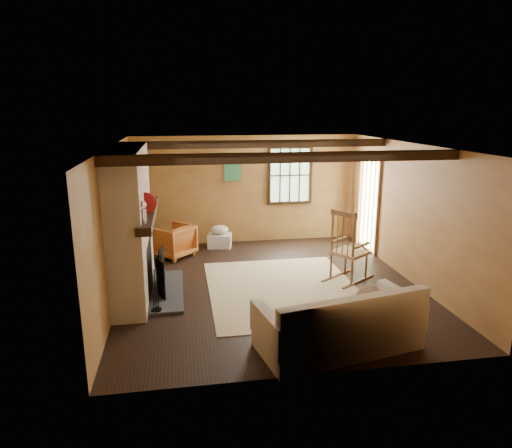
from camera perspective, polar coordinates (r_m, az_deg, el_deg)
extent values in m
plane|color=black|center=(7.96, 1.68, -7.69)|extent=(5.50, 5.50, 0.00)
cube|color=#A17239|center=(10.25, -1.26, 4.31)|extent=(5.00, 0.02, 2.40)
cube|color=#A17239|center=(5.04, 7.87, -6.55)|extent=(5.00, 0.02, 2.40)
cube|color=#A17239|center=(7.53, -17.27, -0.03)|extent=(0.02, 5.50, 2.40)
cube|color=#A17239|center=(8.43, 18.66, 1.36)|extent=(0.02, 5.50, 2.40)
cube|color=silver|center=(7.40, 1.82, 9.81)|extent=(5.00, 5.50, 0.02)
cube|color=black|center=(6.24, 3.99, 8.29)|extent=(5.00, 0.12, 0.14)
cube|color=black|center=(8.58, 0.22, 9.97)|extent=(5.00, 0.12, 0.14)
cube|color=black|center=(10.36, 4.27, 6.07)|extent=(1.02, 0.06, 1.32)
cube|color=#BAE8B1|center=(10.39, 4.23, 6.09)|extent=(0.90, 0.01, 1.20)
cube|color=black|center=(10.37, 4.26, 6.08)|extent=(0.90, 0.03, 0.02)
cube|color=brown|center=(9.96, 13.88, 2.43)|extent=(0.06, 1.00, 2.06)
cube|color=#BAE8B1|center=(9.97, 14.03, 2.43)|extent=(0.01, 0.80, 1.85)
cube|color=brown|center=(10.12, -2.94, 6.46)|extent=(0.42, 0.03, 0.42)
cube|color=#236961|center=(10.10, -2.93, 6.45)|extent=(0.36, 0.01, 0.36)
cube|color=#98403A|center=(7.49, -15.38, 0.04)|extent=(0.50, 2.20, 2.40)
cube|color=black|center=(7.70, -14.49, -5.35)|extent=(0.38, 1.00, 0.85)
cube|color=#3A3A3F|center=(7.82, -11.13, -8.17)|extent=(0.55, 1.80, 0.05)
cube|color=black|center=(7.43, -13.31, 1.25)|extent=(0.22, 2.30, 0.12)
cube|color=black|center=(7.42, -11.85, -6.70)|extent=(0.15, 0.29, 0.62)
cube|color=black|center=(7.72, -11.77, -5.86)|extent=(0.05, 0.31, 0.62)
cube|color=black|center=(8.02, -11.70, -5.08)|extent=(0.08, 0.31, 0.62)
cylinder|color=black|center=(7.08, -12.36, -10.41)|extent=(0.16, 0.16, 0.02)
cylinder|color=black|center=(6.93, -12.76, -8.17)|extent=(0.01, 0.01, 0.64)
cylinder|color=black|center=(6.96, -12.50, -8.07)|extent=(0.01, 0.01, 0.64)
cylinder|color=black|center=(6.98, -12.24, -7.97)|extent=(0.01, 0.01, 0.64)
cylinder|color=white|center=(6.58, -13.92, 0.99)|extent=(0.09, 0.09, 0.21)
sphere|color=white|center=(6.54, -14.00, 2.36)|extent=(0.11, 0.11, 0.11)
cylinder|color=#A11312|center=(7.14, -13.62, 2.55)|extent=(0.33, 0.05, 0.33)
cube|color=black|center=(7.43, -13.43, 2.20)|extent=(0.25, 0.20, 0.12)
cylinder|color=black|center=(7.78, -13.27, 2.65)|extent=(0.08, 0.08, 0.10)
cylinder|color=black|center=(7.89, -13.22, 2.76)|extent=(0.07, 0.07, 0.08)
cube|color=tan|center=(7.82, 3.42, -8.11)|extent=(2.50, 3.00, 0.01)
cube|color=tan|center=(8.24, 11.57, -3.53)|extent=(0.72, 0.72, 0.06)
cube|color=brown|center=(7.87, 10.93, 1.24)|extent=(0.33, 0.45, 0.09)
cylinder|color=brown|center=(8.38, 13.59, -5.09)|extent=(0.04, 0.04, 0.49)
cylinder|color=brown|center=(8.61, 11.12, -4.44)|extent=(0.04, 0.04, 0.49)
cylinder|color=brown|center=(8.03, 11.89, -5.87)|extent=(0.04, 0.04, 0.49)
cylinder|color=brown|center=(8.26, 9.35, -5.15)|extent=(0.04, 0.04, 0.49)
cylinder|color=brown|center=(7.84, 12.12, -1.54)|extent=(0.04, 0.04, 0.83)
cylinder|color=brown|center=(8.08, 9.53, -0.94)|extent=(0.04, 0.04, 0.83)
cylinder|color=brown|center=(7.90, 11.45, -1.54)|extent=(0.02, 0.02, 0.68)
cylinder|color=brown|center=(7.96, 10.80, -1.39)|extent=(0.02, 0.02, 0.68)
cylinder|color=brown|center=(8.02, 10.16, -1.24)|extent=(0.02, 0.02, 0.68)
cube|color=brown|center=(8.06, 13.06, -2.63)|extent=(0.41, 0.30, 0.03)
cube|color=brown|center=(8.32, 10.26, -1.95)|extent=(0.41, 0.30, 0.03)
cube|color=brown|center=(8.28, 12.67, -7.02)|extent=(0.80, 0.57, 0.03)
cube|color=brown|center=(8.51, 10.18, -6.30)|extent=(0.80, 0.57, 0.03)
cube|color=beige|center=(6.07, 10.17, -12.99)|extent=(2.15, 1.29, 0.44)
cube|color=beige|center=(5.63, 12.35, -11.58)|extent=(2.01, 0.54, 0.55)
cube|color=beige|center=(5.58, 1.57, -12.97)|extent=(0.32, 0.92, 0.40)
cube|color=beige|center=(6.49, 17.63, -9.61)|extent=(0.32, 0.92, 0.40)
ellipsoid|color=beige|center=(6.26, 13.84, -8.95)|extent=(0.38, 0.20, 0.36)
cylinder|color=brown|center=(10.16, -11.87, -2.70)|extent=(0.41, 0.12, 0.12)
cylinder|color=brown|center=(10.15, -11.13, -2.67)|extent=(0.41, 0.12, 0.12)
cylinder|color=brown|center=(10.15, -10.38, -2.64)|extent=(0.41, 0.12, 0.12)
cylinder|color=brown|center=(10.12, -11.90, -2.04)|extent=(0.41, 0.12, 0.12)
cylinder|color=brown|center=(10.12, -11.16, -2.01)|extent=(0.41, 0.12, 0.12)
cylinder|color=brown|center=(10.11, -10.41, -1.98)|extent=(0.41, 0.12, 0.12)
cube|color=white|center=(10.05, -4.56, -2.08)|extent=(0.56, 0.47, 0.30)
ellipsoid|color=beige|center=(9.99, -4.59, -0.71)|extent=(0.48, 0.44, 0.20)
imported|color=#BF6026|center=(9.52, -10.29, -2.07)|extent=(1.02, 1.02, 0.66)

